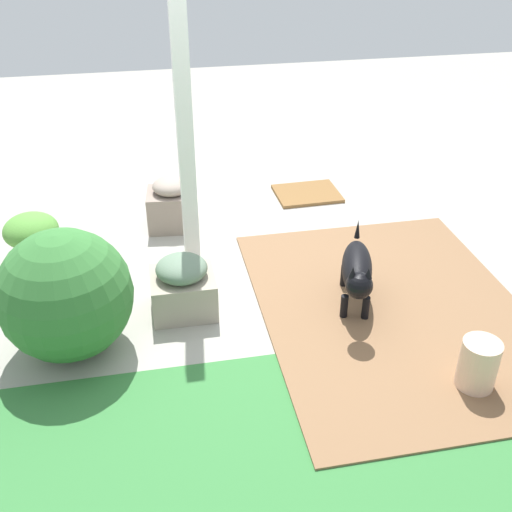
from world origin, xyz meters
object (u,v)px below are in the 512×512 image
(stone_planter_mid, at_px, (183,286))
(round_shrub, at_px, (65,295))
(stone_planter_nearest, at_px, (172,204))
(ceramic_urn, at_px, (478,365))
(terracotta_pot_broad, at_px, (32,237))
(porch_pillar, at_px, (184,126))
(doormat, at_px, (307,194))
(dog, at_px, (357,271))

(stone_planter_mid, bearing_deg, round_shrub, 20.55)
(stone_planter_nearest, distance_m, ceramic_urn, 2.80)
(stone_planter_nearest, relative_size, terracotta_pot_broad, 0.95)
(terracotta_pot_broad, bearing_deg, porch_pillar, 169.15)
(porch_pillar, xyz_separation_m, round_shrub, (0.84, 0.77, -0.74))
(doormat, bearing_deg, dog, 85.19)
(stone_planter_mid, height_order, doormat, stone_planter_mid)
(round_shrub, xyz_separation_m, ceramic_urn, (-2.32, 0.81, -0.25))
(stone_planter_nearest, xyz_separation_m, ceramic_urn, (-1.57, 2.32, -0.05))
(stone_planter_mid, xyz_separation_m, round_shrub, (0.72, 0.27, 0.21))
(stone_planter_mid, distance_m, terracotta_pot_broad, 1.27)
(stone_planter_nearest, height_order, round_shrub, round_shrub)
(round_shrub, bearing_deg, doormat, -137.36)
(dog, xyz_separation_m, ceramic_urn, (-0.44, 0.89, -0.14))
(stone_planter_mid, height_order, dog, dog)
(stone_planter_nearest, height_order, dog, dog)
(ceramic_urn, bearing_deg, terracotta_pot_broad, -34.31)
(porch_pillar, height_order, stone_planter_mid, porch_pillar)
(stone_planter_nearest, distance_m, round_shrub, 1.69)
(stone_planter_nearest, height_order, doormat, stone_planter_nearest)
(ceramic_urn, bearing_deg, round_shrub, -19.32)
(ceramic_urn, bearing_deg, doormat, -83.95)
(stone_planter_mid, bearing_deg, porch_pillar, -103.10)
(dog, height_order, ceramic_urn, dog)
(round_shrub, height_order, doormat, round_shrub)
(stone_planter_mid, relative_size, doormat, 0.74)
(stone_planter_mid, bearing_deg, doormat, -129.32)
(terracotta_pot_broad, bearing_deg, stone_planter_nearest, -154.24)
(stone_planter_mid, height_order, terracotta_pot_broad, terracotta_pot_broad)
(porch_pillar, height_order, stone_planter_nearest, porch_pillar)
(dog, relative_size, doormat, 1.28)
(terracotta_pot_broad, relative_size, doormat, 0.80)
(dog, distance_m, ceramic_urn, 1.00)
(terracotta_pot_broad, distance_m, dog, 2.39)
(porch_pillar, bearing_deg, round_shrub, 42.46)
(stone_planter_nearest, xyz_separation_m, terracotta_pot_broad, (1.07, 0.52, 0.08))
(stone_planter_nearest, height_order, stone_planter_mid, stone_planter_nearest)
(terracotta_pot_broad, height_order, dog, dog)
(stone_planter_nearest, height_order, ceramic_urn, stone_planter_nearest)
(porch_pillar, bearing_deg, dog, 146.58)
(terracotta_pot_broad, xyz_separation_m, dog, (-2.21, 0.91, 0.01))
(porch_pillar, height_order, ceramic_urn, porch_pillar)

